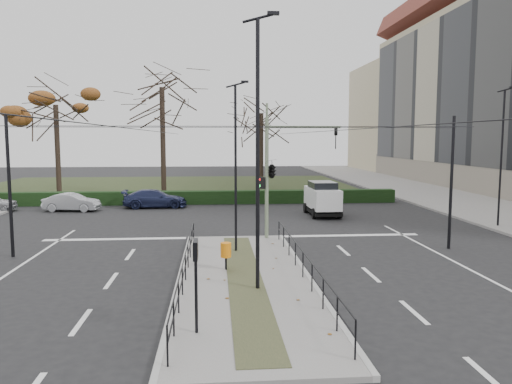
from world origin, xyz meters
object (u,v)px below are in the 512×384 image
Objects in this scene: parked_car_third at (155,199)px; white_van at (322,198)px; traffic_light at (274,168)px; info_panel at (195,260)px; rust_tree at (56,105)px; bare_tree_near at (162,95)px; parked_car_second at (72,202)px; bare_tree_center at (261,119)px; litter_bin at (226,250)px; streetlamp_median_near at (258,152)px; streetlamp_sidewalk at (502,156)px; streetlamp_median_far at (236,166)px.

white_van is at bearing -114.90° from parked_car_third.
traffic_light reaches higher than info_panel.
rust_tree is 9.56m from bare_tree_near.
parked_car_second is 0.31× the size of bare_tree_near.
litter_bin is at bearing -97.61° from bare_tree_center.
parked_car_third is (5.52, 1.31, 0.04)m from parked_car_second.
white_van reaches higher than litter_bin.
streetlamp_median_near is 1.92× the size of parked_car_third.
bare_tree_center reaches higher than litter_bin.
traffic_light is at bearing -93.97° from bare_tree_center.
streetlamp_sidewalk reaches higher than info_panel.
parked_car_second is at bearing -69.06° from rust_tree.
bare_tree_center is (9.03, 14.03, 6.31)m from parked_car_third.
streetlamp_median_near is 2.16× the size of white_van.
parked_car_third is (-3.86, 24.12, -1.34)m from info_panel.
info_panel is at bearing -97.72° from bare_tree_center.
litter_bin is 0.12× the size of streetlamp_median_near.
white_van is (6.05, 10.48, -2.68)m from streetlamp_median_far.
streetlamp_median_far is at bearing -97.40° from bare_tree_center.
litter_bin is 0.25× the size of white_van.
streetlamp_median_far is 1.60× the size of parked_car_third.
traffic_light reaches higher than white_van.
parked_car_third is 12.21m from white_van.
streetlamp_median_far is (0.52, 3.04, 2.98)m from litter_bin.
traffic_light is at bearing -169.64° from streetlamp_sidewalk.
streetlamp_median_near is 0.89× the size of bare_tree_center.
traffic_light is 0.57× the size of rust_tree.
bare_tree_near reaches higher than traffic_light.
streetlamp_median_far is 16.26m from parked_car_third.
white_van is (11.30, -4.58, 0.50)m from parked_car_third.
parked_car_third is at bearing 120.43° from traffic_light.
streetlamp_median_far is at bearing 80.36° from litter_bin.
rust_tree is at bearing 169.61° from bare_tree_near.
white_van is (4.10, 7.69, -2.39)m from traffic_light.
bare_tree_near is (-5.83, 27.86, 4.06)m from streetlamp_median_near.
rust_tree reaches higher than streetlamp_median_far.
info_panel is at bearing -98.75° from streetlamp_median_far.
litter_bin is 31.41m from rust_tree.
white_van is at bearing 64.09° from litter_bin.
traffic_light is 21.49m from bare_tree_near.
litter_bin is (-2.47, -5.83, -2.69)m from traffic_light.
litter_bin is at bearing -142.23° from parked_car_second.
litter_bin is 17.78m from streetlamp_sidewalk.
streetlamp_median_far is (-1.95, -2.79, 0.29)m from traffic_light.
bare_tree_center is at bearing 82.60° from streetlamp_median_far.
bare_tree_near is at bearing -25.87° from parked_car_second.
bare_tree_center is at bearing 86.03° from traffic_light.
litter_bin is at bearing -115.91° from white_van.
streetlamp_median_near is 22.65m from parked_car_second.
rust_tree is at bearing 111.91° from info_panel.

